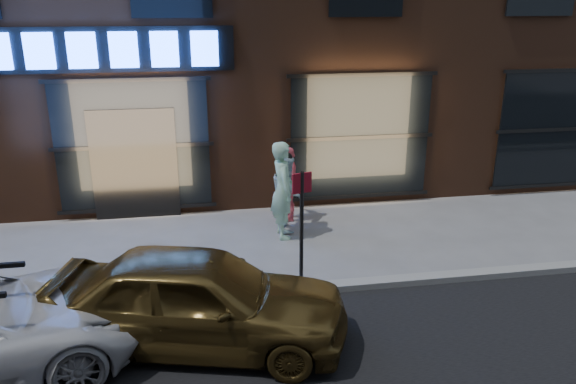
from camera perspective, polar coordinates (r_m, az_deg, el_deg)
name	(u,v)px	position (r m, az deg, el deg)	size (l,w,h in m)	color
ground	(119,308)	(9.32, -16.78, -11.19)	(90.00, 90.00, 0.00)	slate
curb	(119,304)	(9.29, -16.81, -10.87)	(60.00, 0.25, 0.12)	gray
man_bowtie	(283,190)	(11.09, -0.53, 0.21)	(0.72, 0.47, 1.97)	#A7DBB5
man_cap	(287,193)	(11.51, -0.14, -0.08)	(0.77, 0.60, 1.59)	white
passerby	(289,184)	(12.02, 0.05, 0.85)	(0.95, 0.40, 1.62)	#EE6273
gold_sedan	(198,299)	(7.88, -9.12, -10.66)	(1.64, 4.09, 1.39)	brown
sign_post	(302,220)	(8.92, 1.39, -2.91)	(0.32, 0.11, 2.04)	#262628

